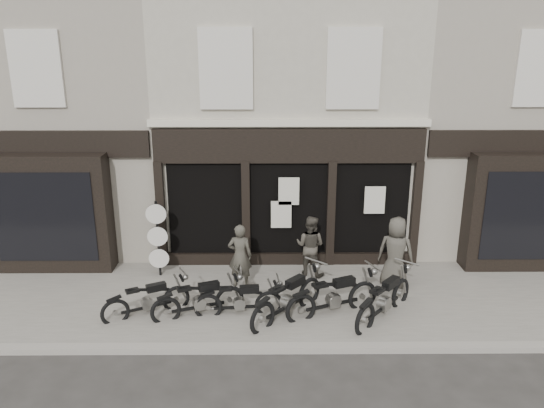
{
  "coord_description": "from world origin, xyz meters",
  "views": [
    {
      "loc": [
        -0.54,
        -10.72,
        6.12
      ],
      "look_at": [
        -0.46,
        1.6,
        2.27
      ],
      "focal_mm": 35.0,
      "sensor_mm": 36.0,
      "label": 1
    }
  ],
  "objects_px": {
    "motorcycle_3": "(288,301)",
    "advert_sign_post": "(158,242)",
    "motorcycle_5": "(384,302)",
    "man_centre": "(310,246)",
    "man_left": "(240,256)",
    "motorcycle_4": "(334,299)",
    "motorcycle_1": "(199,302)",
    "man_right": "(396,252)",
    "motorcycle_2": "(240,303)",
    "motorcycle_0": "(147,303)"
  },
  "relations": [
    {
      "from": "motorcycle_3",
      "to": "motorcycle_4",
      "type": "relative_size",
      "value": 0.87
    },
    {
      "from": "man_centre",
      "to": "motorcycle_1",
      "type": "bearing_deg",
      "value": 63.41
    },
    {
      "from": "motorcycle_5",
      "to": "man_right",
      "type": "xyz_separation_m",
      "value": [
        0.56,
        1.51,
        0.59
      ]
    },
    {
      "from": "motorcycle_2",
      "to": "motorcycle_3",
      "type": "distance_m",
      "value": 1.09
    },
    {
      "from": "motorcycle_1",
      "to": "man_right",
      "type": "height_order",
      "value": "man_right"
    },
    {
      "from": "motorcycle_2",
      "to": "motorcycle_4",
      "type": "height_order",
      "value": "motorcycle_4"
    },
    {
      "from": "motorcycle_3",
      "to": "man_right",
      "type": "bearing_deg",
      "value": -19.74
    },
    {
      "from": "motorcycle_4",
      "to": "man_right",
      "type": "height_order",
      "value": "man_right"
    },
    {
      "from": "motorcycle_0",
      "to": "man_centre",
      "type": "height_order",
      "value": "man_centre"
    },
    {
      "from": "motorcycle_2",
      "to": "motorcycle_4",
      "type": "xyz_separation_m",
      "value": [
        2.14,
        0.03,
        0.06
      ]
    },
    {
      "from": "motorcycle_1",
      "to": "motorcycle_2",
      "type": "distance_m",
      "value": 0.92
    },
    {
      "from": "man_right",
      "to": "motorcycle_5",
      "type": "bearing_deg",
      "value": 90.76
    },
    {
      "from": "motorcycle_3",
      "to": "man_centre",
      "type": "relative_size",
      "value": 1.19
    },
    {
      "from": "motorcycle_1",
      "to": "advert_sign_post",
      "type": "height_order",
      "value": "advert_sign_post"
    },
    {
      "from": "motorcycle_1",
      "to": "motorcycle_3",
      "type": "xyz_separation_m",
      "value": [
        2.0,
        -0.05,
        0.04
      ]
    },
    {
      "from": "motorcycle_0",
      "to": "advert_sign_post",
      "type": "bearing_deg",
      "value": 66.01
    },
    {
      "from": "man_centre",
      "to": "man_right",
      "type": "bearing_deg",
      "value": -174.18
    },
    {
      "from": "man_left",
      "to": "advert_sign_post",
      "type": "relative_size",
      "value": 0.76
    },
    {
      "from": "man_right",
      "to": "motorcycle_4",
      "type": "bearing_deg",
      "value": 60.1
    },
    {
      "from": "motorcycle_0",
      "to": "man_left",
      "type": "xyz_separation_m",
      "value": [
        2.04,
        1.41,
        0.55
      ]
    },
    {
      "from": "motorcycle_0",
      "to": "motorcycle_5",
      "type": "distance_m",
      "value": 5.36
    },
    {
      "from": "motorcycle_4",
      "to": "man_right",
      "type": "distance_m",
      "value": 2.25
    },
    {
      "from": "motorcycle_0",
      "to": "motorcycle_1",
      "type": "distance_m",
      "value": 1.18
    },
    {
      "from": "man_left",
      "to": "advert_sign_post",
      "type": "distance_m",
      "value": 2.26
    },
    {
      "from": "motorcycle_4",
      "to": "motorcycle_5",
      "type": "relative_size",
      "value": 1.14
    },
    {
      "from": "man_left",
      "to": "advert_sign_post",
      "type": "height_order",
      "value": "advert_sign_post"
    },
    {
      "from": "man_left",
      "to": "man_right",
      "type": "relative_size",
      "value": 0.9
    },
    {
      "from": "motorcycle_3",
      "to": "advert_sign_post",
      "type": "distance_m",
      "value": 3.98
    },
    {
      "from": "motorcycle_0",
      "to": "man_centre",
      "type": "xyz_separation_m",
      "value": [
        3.85,
        2.1,
        0.54
      ]
    },
    {
      "from": "motorcycle_2",
      "to": "man_right",
      "type": "relative_size",
      "value": 1.11
    },
    {
      "from": "motorcycle_0",
      "to": "advert_sign_post",
      "type": "height_order",
      "value": "advert_sign_post"
    },
    {
      "from": "motorcycle_2",
      "to": "motorcycle_5",
      "type": "relative_size",
      "value": 1.05
    },
    {
      "from": "man_right",
      "to": "motorcycle_1",
      "type": "bearing_deg",
      "value": 37.73
    },
    {
      "from": "motorcycle_5",
      "to": "man_centre",
      "type": "distance_m",
      "value": 2.74
    },
    {
      "from": "man_left",
      "to": "motorcycle_5",
      "type": "bearing_deg",
      "value": 159.54
    },
    {
      "from": "motorcycle_2",
      "to": "man_left",
      "type": "distance_m",
      "value": 1.53
    },
    {
      "from": "motorcycle_0",
      "to": "motorcycle_1",
      "type": "bearing_deg",
      "value": -28.72
    },
    {
      "from": "motorcycle_3",
      "to": "motorcycle_0",
      "type": "bearing_deg",
      "value": 130.86
    },
    {
      "from": "motorcycle_4",
      "to": "man_left",
      "type": "relative_size",
      "value": 1.34
    },
    {
      "from": "man_centre",
      "to": "advert_sign_post",
      "type": "bearing_deg",
      "value": 25.56
    },
    {
      "from": "motorcycle_3",
      "to": "advert_sign_post",
      "type": "xyz_separation_m",
      "value": [
        -3.31,
        2.12,
        0.61
      ]
    },
    {
      "from": "motorcycle_3",
      "to": "man_centre",
      "type": "distance_m",
      "value": 2.32
    },
    {
      "from": "man_right",
      "to": "advert_sign_post",
      "type": "distance_m",
      "value": 6.08
    },
    {
      "from": "man_right",
      "to": "motorcycle_2",
      "type": "bearing_deg",
      "value": 41.2
    },
    {
      "from": "motorcycle_4",
      "to": "man_right",
      "type": "bearing_deg",
      "value": 15.92
    },
    {
      "from": "motorcycle_3",
      "to": "man_right",
      "type": "xyz_separation_m",
      "value": [
        2.74,
        1.46,
        0.58
      ]
    },
    {
      "from": "motorcycle_2",
      "to": "man_right",
      "type": "distance_m",
      "value": 4.12
    },
    {
      "from": "motorcycle_5",
      "to": "man_left",
      "type": "height_order",
      "value": "man_left"
    },
    {
      "from": "motorcycle_2",
      "to": "motorcycle_1",
      "type": "bearing_deg",
      "value": 175.24
    },
    {
      "from": "motorcycle_2",
      "to": "man_centre",
      "type": "relative_size",
      "value": 1.25
    }
  ]
}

